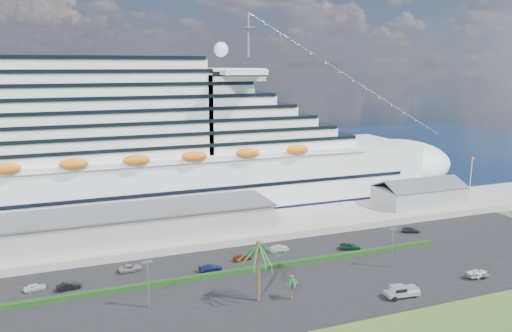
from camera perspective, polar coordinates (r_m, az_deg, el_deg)
name	(u,v)px	position (r m, az deg, el deg)	size (l,w,h in m)	color
ground	(321,302)	(89.30, 7.49, -15.12)	(420.00, 420.00, 0.00)	#2C521B
asphalt_lot	(294,276)	(98.14, 4.39, -12.47)	(140.00, 38.00, 0.12)	black
wharf	(244,227)	(122.91, -1.38, -7.00)	(240.00, 20.00, 1.80)	gray
water	(171,164)	(207.56, -9.66, 0.24)	(420.00, 160.00, 0.02)	black
cruise_ship	(138,153)	(137.06, -13.33, 1.44)	(191.00, 38.00, 54.00)	silver
terminal_building	(139,222)	(116.19, -13.17, -6.28)	(61.00, 15.00, 6.30)	gray
port_shed	(419,194)	(146.83, 18.15, -3.08)	(24.00, 12.31, 7.37)	gray
flagpole	(471,176)	(157.78, 23.36, -1.03)	(1.08, 0.16, 12.00)	silver
hedge	(246,270)	(99.37, -1.13, -11.81)	(88.00, 1.10, 0.90)	black
lamp_post_left	(148,279)	(85.95, -12.23, -12.46)	(1.60, 0.35, 8.27)	gray
lamp_post_right	(393,242)	(103.46, 15.36, -8.43)	(1.60, 0.35, 8.27)	gray
palm_tall	(259,251)	(85.04, 0.32, -9.64)	(8.82, 8.82, 11.13)	#47301E
palm_short	(292,280)	(87.90, 4.11, -12.86)	(3.53, 3.53, 4.56)	#47301E
parked_car_0	(35,287)	(100.16, -23.94, -12.54)	(1.50, 3.73, 1.27)	silver
parked_car_1	(68,286)	(98.20, -20.66, -12.73)	(1.44, 4.12, 1.36)	black
parked_car_2	(131,268)	(102.78, -14.13, -11.24)	(2.14, 4.63, 1.29)	gray
parked_car_3	(210,268)	(100.22, -5.24, -11.51)	(1.87, 4.59, 1.33)	#161E4E
parked_car_4	(242,257)	(104.98, -1.57, -10.38)	(1.55, 3.85, 1.31)	maroon
parked_car_5	(279,248)	(109.73, 2.68, -9.38)	(1.45, 4.16, 1.37)	#98999E
parked_car_6	(350,246)	(112.70, 10.71, -9.01)	(2.20, 4.76, 1.32)	#0E391E
parked_car_7	(411,230)	(126.97, 17.26, -7.00)	(1.74, 4.27, 1.24)	black
pickup_truck	(401,291)	(92.84, 16.27, -13.54)	(6.28, 2.83, 2.15)	black
boat_trailer	(479,273)	(105.42, 24.12, -11.08)	(5.67, 3.78, 1.62)	gray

